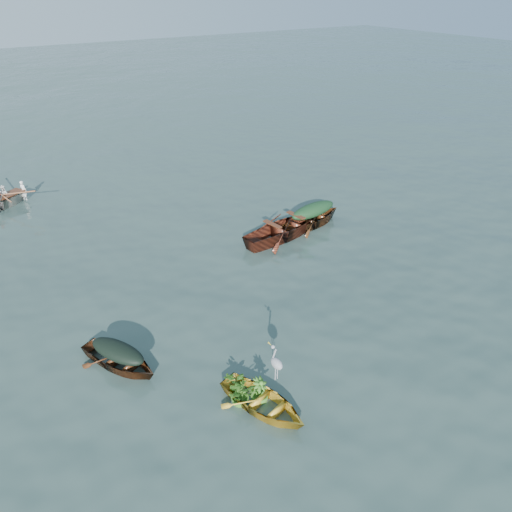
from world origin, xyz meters
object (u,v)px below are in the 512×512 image
Objects in this scene: open_wooden_boat at (284,237)px; rowed_boat at (3,208)px; dark_covered_boat at (120,366)px; green_tarp_boat at (312,226)px; heron at (276,368)px; yellow_dinghy at (263,409)px.

open_wooden_boat reaches higher than rowed_boat.
dark_covered_boat is at bearing 153.96° from rowed_boat.
dark_covered_boat is 10.04m from green_tarp_boat.
heron reaches higher than open_wooden_boat.
rowed_boat is at bearing 83.91° from yellow_dinghy.
open_wooden_boat is 12.37m from rowed_boat.
yellow_dinghy is at bearing -174.81° from heron.
heron is at bearing 163.34° from rowed_boat.
green_tarp_boat is at bearing -89.79° from open_wooden_boat.
rowed_boat is 4.31× the size of heron.
heron reaches higher than dark_covered_boat.
green_tarp_boat is 4.43× the size of heron.
yellow_dinghy is 0.93× the size of dark_covered_boat.
heron reaches higher than rowed_boat.
rowed_boat is at bearing 36.18° from open_wooden_boat.
green_tarp_boat reaches higher than dark_covered_boat.
green_tarp_boat is at bearing -3.69° from dark_covered_boat.
rowed_boat is (-0.90, 12.47, 0.00)m from dark_covered_boat.
dark_covered_boat is at bearing 106.95° from open_wooden_boat.
green_tarp_boat is 0.81× the size of open_wooden_boat.
rowed_boat is 15.91m from heron.
green_tarp_boat is (6.98, 7.04, 0.00)m from yellow_dinghy.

